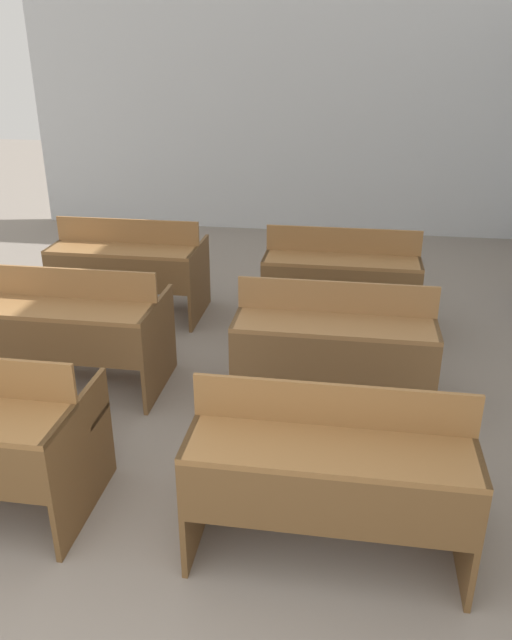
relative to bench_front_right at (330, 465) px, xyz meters
The scene contains 6 objects.
wall_back 5.91m from the bench_front_right, 99.83° to the left, with size 6.34×0.06×3.15m.
bench_front_right is the anchor object (origin of this frame).
bench_second_left 2.28m from the bench_front_right, 145.04° to the left, with size 1.28×0.73×0.88m.
bench_second_right 1.33m from the bench_front_right, 91.45° to the left, with size 1.28×0.73×0.88m.
bench_third_left 3.25m from the bench_front_right, 125.88° to the left, with size 1.28×0.73×0.88m.
bench_third_right 2.63m from the bench_front_right, 90.58° to the left, with size 1.28×0.73×0.88m.
Camera 1 is at (1.02, -0.81, 2.25)m, focal length 35.00 mm.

